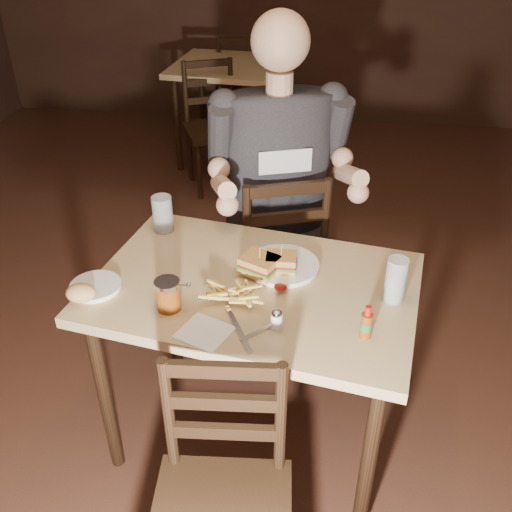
# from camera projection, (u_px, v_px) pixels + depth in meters

# --- Properties ---
(room_shell) EXTENTS (7.00, 7.00, 7.00)m
(room_shell) POSITION_uv_depth(u_px,v_px,m) (300.00, 73.00, 1.86)
(room_shell) COLOR black
(room_shell) RESTS_ON ground
(main_table) EXTENTS (1.20, 0.91, 0.77)m
(main_table) POSITION_uv_depth(u_px,v_px,m) (254.00, 305.00, 2.00)
(main_table) COLOR tan
(main_table) RESTS_ON ground
(bg_table) EXTENTS (0.87, 0.87, 0.77)m
(bg_table) POSITION_uv_depth(u_px,v_px,m) (227.00, 75.00, 4.40)
(bg_table) COLOR tan
(bg_table) RESTS_ON ground
(chair_far) EXTENTS (0.54, 0.57, 0.91)m
(chair_far) POSITION_uv_depth(u_px,v_px,m) (275.00, 253.00, 2.70)
(chair_far) COLOR black
(chair_far) RESTS_ON ground
(bg_chair_far) EXTENTS (0.49, 0.52, 0.89)m
(bg_chair_far) POSITION_uv_depth(u_px,v_px,m) (238.00, 85.00, 4.98)
(bg_chair_far) COLOR black
(bg_chair_far) RESTS_ON ground
(bg_chair_near) EXTENTS (0.56, 0.58, 0.89)m
(bg_chair_near) POSITION_uv_depth(u_px,v_px,m) (216.00, 130.00, 4.07)
(bg_chair_near) COLOR black
(bg_chair_near) RESTS_ON ground
(diner) EXTENTS (0.74, 0.65, 1.06)m
(diner) POSITION_uv_depth(u_px,v_px,m) (281.00, 148.00, 2.35)
(diner) COLOR #2D2D32
(diner) RESTS_ON chair_far
(dinner_plate) EXTENTS (0.29, 0.29, 0.01)m
(dinner_plate) POSITION_uv_depth(u_px,v_px,m) (283.00, 266.00, 2.03)
(dinner_plate) COLOR white
(dinner_plate) RESTS_ON main_table
(sandwich_left) EXTENTS (0.15, 0.14, 0.10)m
(sandwich_left) POSITION_uv_depth(u_px,v_px,m) (260.00, 259.00, 1.96)
(sandwich_left) COLOR tan
(sandwich_left) RESTS_ON dinner_plate
(sandwich_right) EXTENTS (0.11, 0.09, 0.09)m
(sandwich_right) POSITION_uv_depth(u_px,v_px,m) (281.00, 258.00, 1.97)
(sandwich_right) COLOR tan
(sandwich_right) RESTS_ON dinner_plate
(fries_pile) EXTENTS (0.24, 0.19, 0.04)m
(fries_pile) POSITION_uv_depth(u_px,v_px,m) (233.00, 292.00, 1.86)
(fries_pile) COLOR #F5C95D
(fries_pile) RESTS_ON dinner_plate
(ketchup_dollop) EXTENTS (0.05, 0.05, 0.01)m
(ketchup_dollop) POSITION_uv_depth(u_px,v_px,m) (280.00, 287.00, 1.90)
(ketchup_dollop) COLOR maroon
(ketchup_dollop) RESTS_ON dinner_plate
(glass_left) EXTENTS (0.09, 0.09, 0.15)m
(glass_left) POSITION_uv_depth(u_px,v_px,m) (163.00, 214.00, 2.21)
(glass_left) COLOR silver
(glass_left) RESTS_ON main_table
(glass_right) EXTENTS (0.08, 0.08, 0.16)m
(glass_right) POSITION_uv_depth(u_px,v_px,m) (396.00, 280.00, 1.83)
(glass_right) COLOR silver
(glass_right) RESTS_ON main_table
(hot_sauce) EXTENTS (0.04, 0.04, 0.11)m
(hot_sauce) POSITION_uv_depth(u_px,v_px,m) (367.00, 322.00, 1.69)
(hot_sauce) COLOR #76360D
(hot_sauce) RESTS_ON main_table
(salt_shaker) EXTENTS (0.04, 0.04, 0.07)m
(salt_shaker) POSITION_uv_depth(u_px,v_px,m) (277.00, 320.00, 1.74)
(salt_shaker) COLOR white
(salt_shaker) RESTS_ON main_table
(syrup_dispenser) EXTENTS (0.10, 0.10, 0.11)m
(syrup_dispenser) POSITION_uv_depth(u_px,v_px,m) (168.00, 295.00, 1.81)
(syrup_dispenser) COLOR #76360D
(syrup_dispenser) RESTS_ON main_table
(napkin) EXTENTS (0.19, 0.18, 0.00)m
(napkin) POSITION_uv_depth(u_px,v_px,m) (204.00, 332.00, 1.74)
(napkin) COLOR white
(napkin) RESTS_ON main_table
(knife) EXTENTS (0.12, 0.21, 0.01)m
(knife) POSITION_uv_depth(u_px,v_px,m) (238.00, 328.00, 1.75)
(knife) COLOR silver
(knife) RESTS_ON napkin
(fork) EXTENTS (0.12, 0.11, 0.00)m
(fork) POSITION_uv_depth(u_px,v_px,m) (261.00, 330.00, 1.74)
(fork) COLOR silver
(fork) RESTS_ON napkin
(side_plate) EXTENTS (0.20, 0.20, 0.01)m
(side_plate) POSITION_uv_depth(u_px,v_px,m) (96.00, 287.00, 1.92)
(side_plate) COLOR white
(side_plate) RESTS_ON main_table
(bread_roll) EXTENTS (0.11, 0.10, 0.06)m
(bread_roll) POSITION_uv_depth(u_px,v_px,m) (81.00, 293.00, 1.84)
(bread_roll) COLOR tan
(bread_roll) RESTS_ON side_plate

